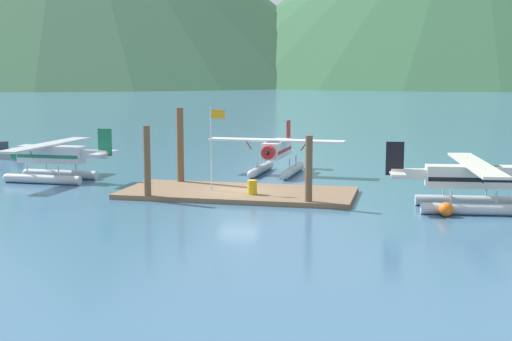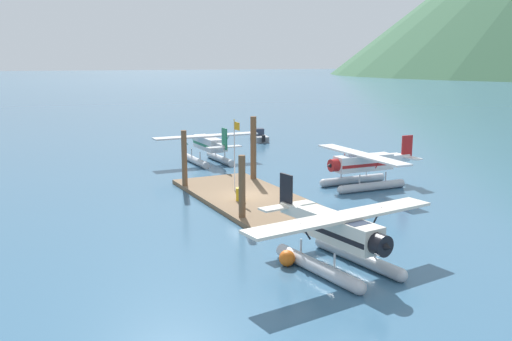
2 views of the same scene
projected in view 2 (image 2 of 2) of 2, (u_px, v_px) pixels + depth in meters
name	position (u px, v px, depth m)	size (l,w,h in m)	color
ground_plane	(247.00, 199.00, 38.81)	(1200.00, 1200.00, 0.00)	#38607F
dock_platform	(247.00, 197.00, 38.78)	(14.61, 6.39, 0.30)	brown
piling_near_left	(184.00, 160.00, 41.35)	(0.41, 0.41, 4.55)	brown
piling_near_right	(242.00, 189.00, 32.94)	(0.42, 0.42, 4.13)	brown
piling_far_left	(253.00, 150.00, 43.72)	(0.48, 0.48, 5.35)	brown
flagpole	(235.00, 146.00, 39.35)	(0.95, 0.10, 5.26)	silver
fuel_drum	(240.00, 194.00, 37.13)	(0.62, 0.62, 0.88)	gold
mooring_buoy	(287.00, 258.00, 26.04)	(0.78, 0.78, 0.78)	orange
seaplane_white_bow_centre	(363.00, 167.00, 42.22)	(10.44, 7.98, 3.84)	#B7BABF
seaplane_silver_port_fwd	(208.00, 147.00, 52.32)	(7.98, 10.41, 3.84)	#B7BABF
seaplane_cream_stbd_aft	(339.00, 237.00, 25.49)	(7.95, 10.49, 3.84)	#B7BABF
boat_grey_open_west	(259.00, 137.00, 67.48)	(4.79, 2.49, 1.50)	gray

